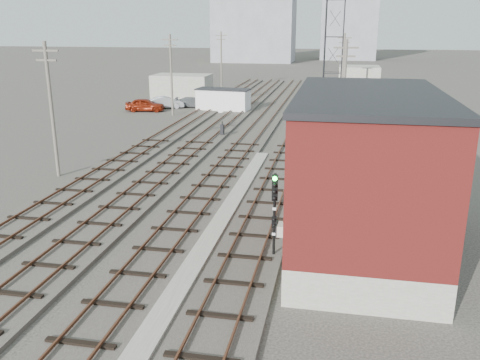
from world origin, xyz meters
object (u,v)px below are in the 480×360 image
(car_silver, at_px, (166,102))
(car_grey, at_px, (193,102))
(car_red, at_px, (145,105))
(signal_mast, at_px, (274,210))
(site_trailer, at_px, (223,100))
(switch_stand, at_px, (222,130))

(car_silver, height_order, car_grey, car_silver)
(car_red, distance_m, car_grey, 6.34)
(signal_mast, relative_size, site_trailer, 0.59)
(switch_stand, bearing_deg, signal_mast, -64.67)
(signal_mast, bearing_deg, car_silver, 115.11)
(site_trailer, bearing_deg, car_grey, 159.69)
(car_red, bearing_deg, signal_mast, -159.86)
(site_trailer, xyz_separation_m, car_red, (-9.20, -2.00, -0.57))
(signal_mast, xyz_separation_m, switch_stand, (-7.99, 24.69, -1.66))
(car_silver, bearing_deg, site_trailer, -117.57)
(switch_stand, xyz_separation_m, car_silver, (-10.66, 15.10, 0.09))
(site_trailer, xyz_separation_m, car_silver, (-7.51, 0.72, -0.62))
(switch_stand, relative_size, car_red, 0.29)
(car_grey, bearing_deg, signal_mast, -170.01)
(signal_mast, bearing_deg, switch_stand, 107.93)
(signal_mast, distance_m, car_grey, 44.20)
(switch_stand, distance_m, site_trailer, 14.73)
(car_red, xyz_separation_m, car_silver, (1.69, 2.72, -0.05))
(car_red, relative_size, car_silver, 1.04)
(switch_stand, xyz_separation_m, car_red, (-12.35, 12.38, 0.15))
(switch_stand, bearing_deg, car_silver, 132.63)
(switch_stand, relative_size, car_silver, 0.30)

